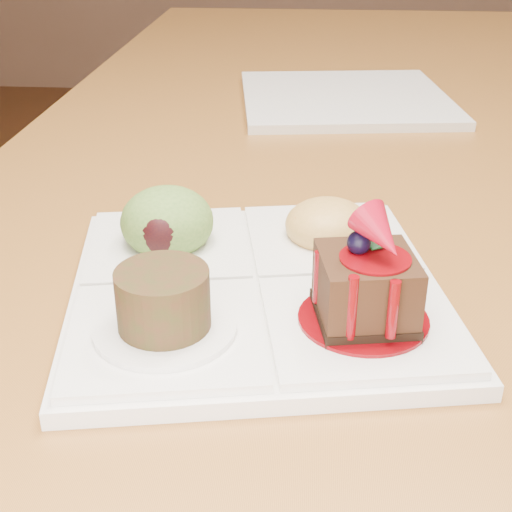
{
  "coord_description": "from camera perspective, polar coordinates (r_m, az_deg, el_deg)",
  "views": [
    {
      "loc": [
        -0.14,
        -0.92,
        1.02
      ],
      "look_at": [
        -0.18,
        -0.48,
        0.79
      ],
      "focal_mm": 50.0,
      "sensor_mm": 36.0,
      "label": 1
    }
  ],
  "objects": [
    {
      "name": "dining_table",
      "position": [
        0.99,
        12.7,
        7.11
      ],
      "size": [
        1.0,
        1.8,
        0.75
      ],
      "color": "#945E26",
      "rests_on": "ground"
    },
    {
      "name": "sampler_plate",
      "position": [
        0.52,
        -0.28,
        -1.24
      ],
      "size": [
        0.3,
        0.3,
        0.1
      ],
      "rotation": [
        0.0,
        0.0,
        0.17
      ],
      "color": "white",
      "rests_on": "dining_table"
    },
    {
      "name": "second_plate",
      "position": [
        1.02,
        7.12,
        12.41
      ],
      "size": [
        0.31,
        0.31,
        0.01
      ],
      "primitive_type": "cube",
      "rotation": [
        0.0,
        0.0,
        0.12
      ],
      "color": "white",
      "rests_on": "dining_table"
    }
  ]
}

